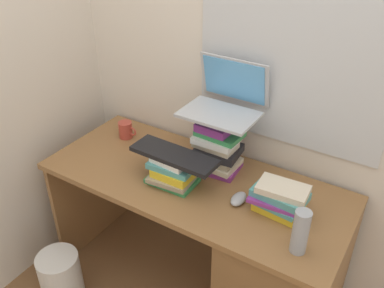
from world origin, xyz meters
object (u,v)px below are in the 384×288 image
at_px(laptop, 225,100).
at_px(water_bottle, 300,232).
at_px(book_stack_tall, 217,145).
at_px(book_stack_side, 279,199).
at_px(wastebasket, 61,277).
at_px(keyboard, 174,155).
at_px(computer_mouse, 239,199).
at_px(mug, 126,130).
at_px(book_stack_keyboard_riser, 174,170).
at_px(desk, 258,262).

relative_size(laptop, water_bottle, 1.81).
distance_m(book_stack_tall, water_bottle, 0.62).
bearing_deg(water_bottle, book_stack_tall, 149.42).
bearing_deg(laptop, book_stack_side, -27.94).
xyz_separation_m(water_bottle, wastebasket, (-1.13, -0.28, -0.67)).
relative_size(keyboard, water_bottle, 2.18).
bearing_deg(book_stack_tall, laptop, 89.82).
height_order(computer_mouse, water_bottle, water_bottle).
bearing_deg(mug, book_stack_tall, 0.36).
bearing_deg(computer_mouse, wastebasket, -152.39).
bearing_deg(book_stack_tall, book_stack_keyboard_riser, -119.80).
xyz_separation_m(keyboard, computer_mouse, (0.33, 0.03, -0.13)).
xyz_separation_m(book_stack_side, keyboard, (-0.50, -0.06, 0.08)).
bearing_deg(wastebasket, keyboard, 39.37).
relative_size(book_stack_tall, water_bottle, 1.53).
bearing_deg(mug, wastebasket, -91.86).
height_order(book_stack_tall, mug, book_stack_tall).
relative_size(book_stack_keyboard_riser, laptop, 0.66).
relative_size(book_stack_side, computer_mouse, 2.37).
bearing_deg(keyboard, computer_mouse, 5.99).
bearing_deg(water_bottle, mug, 164.31).
bearing_deg(book_stack_keyboard_riser, book_stack_side, 7.17).
xyz_separation_m(book_stack_tall, water_bottle, (0.54, -0.32, -0.04)).
relative_size(book_stack_tall, mug, 2.60).
bearing_deg(wastebasket, book_stack_side, 25.01).
bearing_deg(laptop, book_stack_keyboard_riser, -113.79).
height_order(computer_mouse, wastebasket, computer_mouse).
relative_size(book_stack_side, mug, 2.17).
distance_m(book_stack_keyboard_riser, wastebasket, 0.89).
bearing_deg(keyboard, laptop, 67.97).
distance_m(desk, book_stack_keyboard_riser, 0.60).
relative_size(laptop, mug, 3.08).
bearing_deg(keyboard, mug, 158.02).
distance_m(laptop, computer_mouse, 0.46).
height_order(desk, book_stack_side, book_stack_side).
distance_m(book_stack_side, water_bottle, 0.23).
height_order(book_stack_tall, laptop, laptop).
height_order(book_stack_tall, book_stack_side, book_stack_tall).
distance_m(desk, keyboard, 0.66).
bearing_deg(book_stack_keyboard_riser, wastebasket, -140.57).
distance_m(water_bottle, wastebasket, 1.35).
relative_size(desk, book_stack_side, 6.05).
bearing_deg(keyboard, book_stack_tall, 61.99).
distance_m(desk, wastebasket, 1.06).
distance_m(desk, mug, 1.00).
distance_m(book_stack_tall, wastebasket, 1.11).
xyz_separation_m(book_stack_tall, laptop, (0.00, 0.06, 0.21)).
relative_size(desk, computer_mouse, 14.34).
height_order(book_stack_keyboard_riser, laptop, laptop).
bearing_deg(book_stack_keyboard_riser, desk, 5.10).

